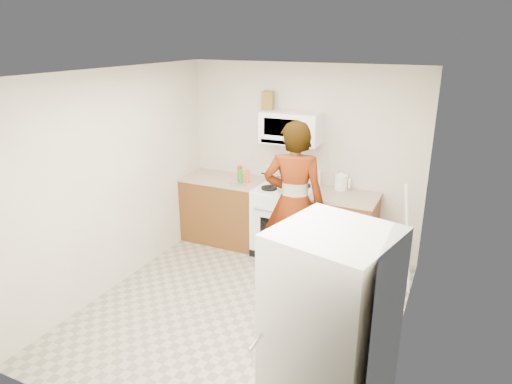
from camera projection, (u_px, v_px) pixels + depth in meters
The scene contains 20 objects.
floor at pixel (243, 309), 4.97m from camera, with size 3.60×3.60×0.00m, color gray.
back_wall at pixel (302, 159), 6.09m from camera, with size 3.20×0.02×2.50m, color beige.
right_wall at pixel (407, 228), 3.92m from camera, with size 0.02×3.60×2.50m, color beige.
cabinet_left at pixel (224, 210), 6.51m from camera, with size 1.12×0.62×0.90m, color #623017.
counter_left at pixel (224, 179), 6.36m from camera, with size 1.14×0.64×0.04m, color tan.
cabinet_right at pixel (342, 231), 5.83m from camera, with size 0.80×0.62×0.90m, color #623017.
counter_right at pixel (345, 197), 5.67m from camera, with size 0.82×0.64×0.04m, color tan.
gas_range at pixel (286, 219), 6.12m from camera, with size 0.76×0.65×1.13m.
microwave at pixel (291, 128), 5.83m from camera, with size 0.76×0.38×0.40m, color white.
person at pixel (294, 203), 5.31m from camera, with size 0.71×0.47×1.95m, color tan.
fridge at pixel (329, 347), 3.05m from camera, with size 0.70×0.70×1.70m, color beige.
kettle at pixel (341, 182), 5.85m from camera, with size 0.16×0.16×0.19m, color white.
jug at pixel (268, 100), 5.90m from camera, with size 0.14×0.14×0.24m, color brown.
saucepan at pixel (277, 178), 6.09m from camera, with size 0.21×0.21×0.12m, color #B9B9BE.
tray at pixel (288, 190), 5.81m from camera, with size 0.25×0.16×0.05m, color white.
bottle_spray at pixel (240, 174), 6.13m from camera, with size 0.07×0.07×0.23m, color red.
bottle_hot_sauce at pixel (248, 176), 6.12m from camera, with size 0.06×0.06×0.18m, color #FE4D1C.
bottle_green_cap at pixel (241, 177), 6.08m from camera, with size 0.06×0.06×0.19m, color #18881A.
pot_lid at pixel (238, 184), 6.07m from camera, with size 0.24×0.24×0.01m, color white.
broom at pixel (408, 242), 4.96m from camera, with size 0.03×0.03×1.39m, color white.
Camera 1 is at (1.93, -3.82, 2.83)m, focal length 32.00 mm.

